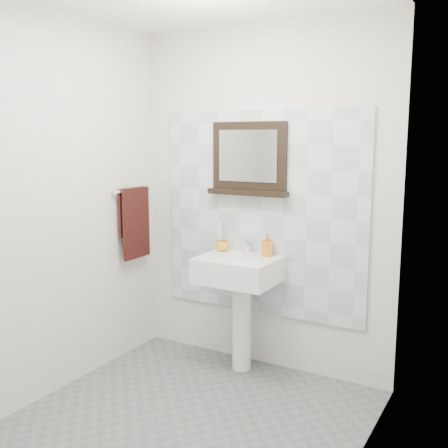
% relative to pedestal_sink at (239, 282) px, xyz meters
% --- Properties ---
extents(floor, '(2.00, 2.20, 0.01)m').
position_rel_pedestal_sink_xyz_m(floor, '(0.07, -0.87, -0.68)').
color(floor, slate).
rests_on(floor, ground).
extents(back_wall, '(2.00, 0.01, 2.50)m').
position_rel_pedestal_sink_xyz_m(back_wall, '(0.07, 0.23, 0.57)').
color(back_wall, silver).
rests_on(back_wall, ground).
extents(front_wall, '(2.00, 0.01, 2.50)m').
position_rel_pedestal_sink_xyz_m(front_wall, '(0.07, -1.97, 0.57)').
color(front_wall, silver).
rests_on(front_wall, ground).
extents(left_wall, '(0.01, 2.20, 2.50)m').
position_rel_pedestal_sink_xyz_m(left_wall, '(-0.93, -0.87, 0.57)').
color(left_wall, silver).
rests_on(left_wall, ground).
extents(right_wall, '(0.01, 2.20, 2.50)m').
position_rel_pedestal_sink_xyz_m(right_wall, '(1.07, -0.87, 0.57)').
color(right_wall, silver).
rests_on(right_wall, ground).
extents(splashback, '(1.60, 0.02, 1.50)m').
position_rel_pedestal_sink_xyz_m(splashback, '(0.07, 0.21, 0.47)').
color(splashback, silver).
rests_on(splashback, back_wall).
extents(pedestal_sink, '(0.55, 0.44, 0.96)m').
position_rel_pedestal_sink_xyz_m(pedestal_sink, '(0.00, 0.00, 0.00)').
color(pedestal_sink, white).
rests_on(pedestal_sink, ground).
extents(toothbrush_cup, '(0.11, 0.11, 0.08)m').
position_rel_pedestal_sink_xyz_m(toothbrush_cup, '(-0.21, 0.12, 0.22)').
color(toothbrush_cup, orange).
rests_on(toothbrush_cup, pedestal_sink).
extents(toothbrushes, '(0.05, 0.04, 0.21)m').
position_rel_pedestal_sink_xyz_m(toothbrushes, '(-0.21, 0.12, 0.31)').
color(toothbrushes, white).
rests_on(toothbrushes, toothbrush_cup).
extents(soap_dispenser, '(0.10, 0.10, 0.17)m').
position_rel_pedestal_sink_xyz_m(soap_dispenser, '(0.16, 0.13, 0.27)').
color(soap_dispenser, '#BE5016').
rests_on(soap_dispenser, pedestal_sink).
extents(framed_mirror, '(0.62, 0.11, 0.53)m').
position_rel_pedestal_sink_xyz_m(framed_mirror, '(-0.02, 0.19, 0.86)').
color(framed_mirror, black).
rests_on(framed_mirror, back_wall).
extents(towel_bar, '(0.07, 0.40, 0.03)m').
position_rel_pedestal_sink_xyz_m(towel_bar, '(-0.88, -0.09, 0.63)').
color(towel_bar, silver).
rests_on(towel_bar, left_wall).
extents(hand_towel, '(0.06, 0.30, 0.55)m').
position_rel_pedestal_sink_xyz_m(hand_towel, '(-0.87, -0.09, 0.42)').
color(hand_towel, black).
rests_on(hand_towel, towel_bar).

